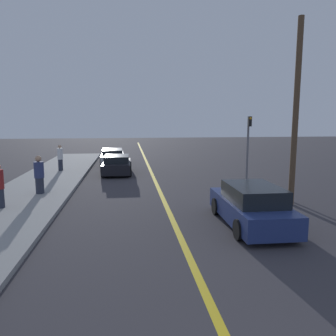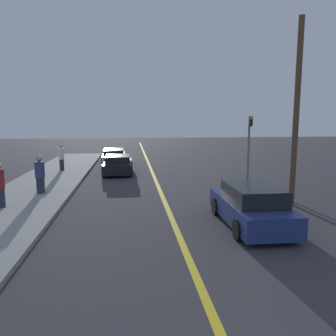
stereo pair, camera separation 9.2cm
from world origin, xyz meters
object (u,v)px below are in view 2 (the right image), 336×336
object	(u,v)px
car_near_right_lane	(251,206)
traffic_light	(249,142)
car_ahead_center	(118,165)
pedestrian_far_standing	(61,158)
pedestrian_mid_group	(40,175)
car_far_distant	(114,156)
pedestrian_near_curb	(0,186)
utility_pole	(296,114)

from	to	relation	value
car_near_right_lane	traffic_light	world-z (taller)	traffic_light
car_ahead_center	pedestrian_far_standing	distance (m)	3.87
car_ahead_center	pedestrian_mid_group	xyz separation A→B (m)	(-3.37, -6.03, 0.43)
car_ahead_center	car_far_distant	distance (m)	4.74
pedestrian_near_curb	pedestrian_mid_group	world-z (taller)	pedestrian_mid_group
car_ahead_center	pedestrian_near_curb	world-z (taller)	pedestrian_near_curb
car_ahead_center	pedestrian_near_curb	size ratio (longest dim) A/B	2.25
pedestrian_far_standing	pedestrian_near_curb	bearing A→B (deg)	-93.06
car_near_right_lane	traffic_light	distance (m)	7.90
traffic_light	car_near_right_lane	bearing A→B (deg)	-109.54
car_near_right_lane	pedestrian_far_standing	bearing A→B (deg)	125.99
car_near_right_lane	traffic_light	bearing A→B (deg)	70.87
pedestrian_mid_group	pedestrian_near_curb	bearing A→B (deg)	-110.35
traffic_light	car_ahead_center	bearing A→B (deg)	152.15
car_far_distant	utility_pole	world-z (taller)	utility_pole
traffic_light	utility_pole	world-z (taller)	utility_pole
car_ahead_center	utility_pole	distance (m)	12.00
pedestrian_far_standing	utility_pole	xyz separation A→B (m)	(11.31, -9.58, 2.77)
car_near_right_lane	traffic_light	size ratio (longest dim) A/B	1.15
car_far_distant	traffic_light	world-z (taller)	traffic_light
car_ahead_center	traffic_light	distance (m)	8.57
pedestrian_mid_group	traffic_light	xyz separation A→B (m)	(10.79, 2.11, 1.28)
car_ahead_center	pedestrian_mid_group	world-z (taller)	pedestrian_mid_group
car_far_distant	pedestrian_mid_group	world-z (taller)	pedestrian_mid_group
traffic_light	utility_pole	distance (m)	5.07
pedestrian_mid_group	utility_pole	bearing A→B (deg)	-14.07
pedestrian_mid_group	car_far_distant	bearing A→B (deg)	74.98
pedestrian_near_curb	traffic_light	size ratio (longest dim) A/B	0.47
pedestrian_near_curb	pedestrian_mid_group	size ratio (longest dim) A/B	0.98
car_far_distant	utility_pole	bearing A→B (deg)	-61.31
car_near_right_lane	car_far_distant	size ratio (longest dim) A/B	0.93
pedestrian_near_curb	pedestrian_mid_group	bearing A→B (deg)	69.65
car_ahead_center	traffic_light	xyz separation A→B (m)	(7.42, -3.92, 1.71)
car_ahead_center	pedestrian_mid_group	distance (m)	6.92
car_ahead_center	utility_pole	xyz separation A→B (m)	(7.55, -8.77, 3.20)
pedestrian_far_standing	car_far_distant	bearing A→B (deg)	50.03
pedestrian_mid_group	pedestrian_far_standing	distance (m)	6.85
pedestrian_near_curb	pedestrian_mid_group	distance (m)	2.54
pedestrian_near_curb	traffic_light	world-z (taller)	traffic_light
pedestrian_near_curb	utility_pole	size ratio (longest dim) A/B	0.23
utility_pole	pedestrian_near_curb	bearing A→B (deg)	178.28
traffic_light	car_far_distant	bearing A→B (deg)	132.48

